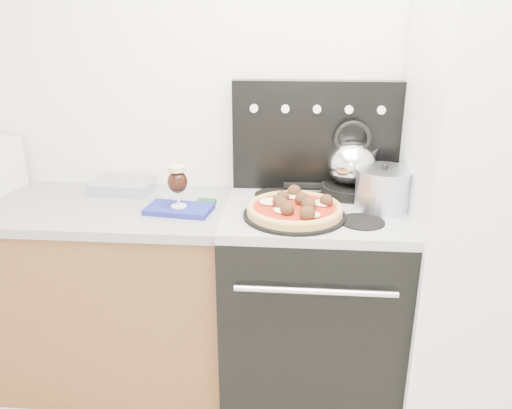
# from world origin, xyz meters

# --- Properties ---
(room_shell) EXTENTS (3.52, 3.01, 2.52)m
(room_shell) POSITION_xyz_m (0.00, 0.29, 1.25)
(room_shell) COLOR beige
(room_shell) RESTS_ON ground
(base_cabinet) EXTENTS (1.45, 0.60, 0.86)m
(base_cabinet) POSITION_xyz_m (-1.02, 1.20, 0.43)
(base_cabinet) COLOR brown
(base_cabinet) RESTS_ON ground
(countertop) EXTENTS (1.48, 0.63, 0.04)m
(countertop) POSITION_xyz_m (-1.02, 1.20, 0.88)
(countertop) COLOR gray
(countertop) RESTS_ON base_cabinet
(stove_body) EXTENTS (0.76, 0.65, 0.88)m
(stove_body) POSITION_xyz_m (0.08, 1.18, 0.44)
(stove_body) COLOR black
(stove_body) RESTS_ON ground
(cooktop) EXTENTS (0.76, 0.65, 0.04)m
(cooktop) POSITION_xyz_m (0.08, 1.18, 0.90)
(cooktop) COLOR #ADADB2
(cooktop) RESTS_ON stove_body
(backguard) EXTENTS (0.76, 0.08, 0.50)m
(backguard) POSITION_xyz_m (0.08, 1.45, 1.17)
(backguard) COLOR black
(backguard) RESTS_ON cooktop
(fridge) EXTENTS (0.64, 0.68, 1.90)m
(fridge) POSITION_xyz_m (0.78, 1.15, 0.95)
(fridge) COLOR silver
(fridge) RESTS_ON ground
(foil_sheet) EXTENTS (0.28, 0.21, 0.05)m
(foil_sheet) POSITION_xyz_m (-0.82, 1.37, 0.93)
(foil_sheet) COLOR silver
(foil_sheet) RESTS_ON countertop
(oven_mitt) EXTENTS (0.29, 0.19, 0.02)m
(oven_mitt) POSITION_xyz_m (-0.50, 1.13, 0.91)
(oven_mitt) COLOR navy
(oven_mitt) RESTS_ON countertop
(beer_glass) EXTENTS (0.11, 0.11, 0.18)m
(beer_glass) POSITION_xyz_m (-0.50, 1.13, 1.01)
(beer_glass) COLOR black
(beer_glass) RESTS_ON oven_mitt
(pizza_pan) EXTENTS (0.45, 0.45, 0.01)m
(pizza_pan) POSITION_xyz_m (-0.01, 1.07, 0.93)
(pizza_pan) COLOR black
(pizza_pan) RESTS_ON cooktop
(pizza) EXTENTS (0.43, 0.43, 0.06)m
(pizza) POSITION_xyz_m (-0.01, 1.07, 0.96)
(pizza) COLOR tan
(pizza) RESTS_ON pizza_pan
(skillet) EXTENTS (0.27, 0.27, 0.05)m
(skillet) POSITION_xyz_m (0.24, 1.36, 0.94)
(skillet) COLOR black
(skillet) RESTS_ON cooktop
(tea_kettle) EXTENTS (0.28, 0.28, 0.24)m
(tea_kettle) POSITION_xyz_m (0.24, 1.36, 1.09)
(tea_kettle) COLOR silver
(tea_kettle) RESTS_ON skillet
(stock_pot) EXTENTS (0.29, 0.29, 0.17)m
(stock_pot) POSITION_xyz_m (0.36, 1.19, 1.00)
(stock_pot) COLOR silver
(stock_pot) RESTS_ON cooktop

